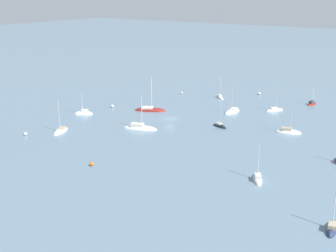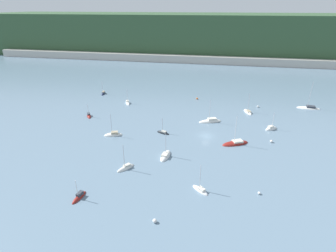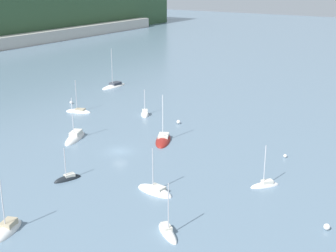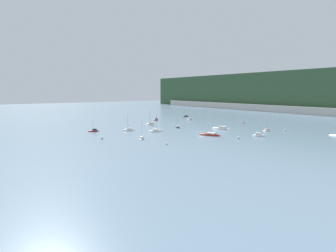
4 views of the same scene
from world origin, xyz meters
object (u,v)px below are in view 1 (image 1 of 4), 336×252
at_px(sailboat_1, 232,112).
at_px(sailboat_10, 220,98).
at_px(sailboat_5, 84,114).
at_px(sailboat_6, 257,180).
at_px(sailboat_4, 140,129).
at_px(sailboat_9, 61,131).
at_px(sailboat_11, 332,229).
at_px(mooring_buoy_3, 112,106).
at_px(sailboat_8, 312,104).
at_px(mooring_buoy_0, 25,134).
at_px(mooring_buoy_4, 92,164).
at_px(sailboat_12, 150,110).
at_px(mooring_buoy_1, 182,93).
at_px(sailboat_3, 275,111).
at_px(sailboat_13, 288,132).
at_px(mooring_buoy_2, 259,93).
at_px(sailboat_7, 220,127).

distance_m(sailboat_1, sailboat_10, 16.93).
distance_m(sailboat_5, sailboat_6, 58.42).
height_order(sailboat_4, sailboat_9, sailboat_4).
xyz_separation_m(sailboat_11, mooring_buoy_3, (70.75, -35.54, 0.32)).
bearing_deg(sailboat_8, mooring_buoy_0, 155.48).
height_order(sailboat_8, mooring_buoy_3, sailboat_8).
bearing_deg(sailboat_10, mooring_buoy_4, -42.75).
bearing_deg(mooring_buoy_3, sailboat_12, -164.06).
bearing_deg(mooring_buoy_1, sailboat_9, 88.37).
xyz_separation_m(sailboat_1, mooring_buoy_4, (4.06, 50.61, 0.32)).
bearing_deg(sailboat_1, sailboat_6, 38.76).
bearing_deg(sailboat_3, sailboat_6, -125.59).
bearing_deg(sailboat_4, sailboat_13, 7.59).
relative_size(sailboat_3, mooring_buoy_1, 12.45).
xyz_separation_m(sailboat_5, mooring_buoy_2, (-28.89, -48.57, 0.31)).
bearing_deg(sailboat_7, sailboat_9, -118.49).
distance_m(sailboat_1, sailboat_13, 21.43).
xyz_separation_m(sailboat_5, sailboat_12, (-12.32, -13.01, -0.03)).
bearing_deg(mooring_buoy_2, sailboat_10, 55.13).
relative_size(sailboat_12, mooring_buoy_2, 12.31).
distance_m(sailboat_7, mooring_buoy_0, 45.59).
height_order(sailboat_11, mooring_buoy_3, sailboat_11).
xyz_separation_m(sailboat_5, sailboat_6, (-56.43, 15.12, 0.00)).
xyz_separation_m(sailboat_8, sailboat_10, (25.85, 7.55, -0.02)).
xyz_separation_m(sailboat_11, sailboat_13, (21.24, -40.31, 0.01)).
bearing_deg(mooring_buoy_1, mooring_buoy_0, 84.07).
bearing_deg(sailboat_13, sailboat_3, 101.02).
bearing_deg(sailboat_6, sailboat_13, -18.69).
height_order(sailboat_12, mooring_buoy_4, sailboat_12).
distance_m(sailboat_11, mooring_buoy_2, 85.93).
bearing_deg(mooring_buoy_3, sailboat_13, -174.49).
distance_m(sailboat_8, sailboat_11, 74.85).
height_order(sailboat_13, mooring_buoy_1, sailboat_13).
xyz_separation_m(sailboat_7, sailboat_8, (-11.37, -34.70, 0.05)).
xyz_separation_m(sailboat_11, mooring_buoy_2, (43.32, -74.21, 0.32)).
height_order(sailboat_4, sailboat_8, sailboat_4).
height_order(sailboat_12, mooring_buoy_3, sailboat_12).
distance_m(sailboat_12, mooring_buoy_3, 11.30).
height_order(sailboat_11, mooring_buoy_4, sailboat_11).
relative_size(sailboat_12, mooring_buoy_0, 13.15).
bearing_deg(sailboat_9, sailboat_3, 124.57).
relative_size(sailboat_13, mooring_buoy_1, 13.04).
xyz_separation_m(sailboat_13, mooring_buoy_2, (22.08, -33.89, 0.31)).
relative_size(sailboat_7, sailboat_10, 0.84).
distance_m(sailboat_1, sailboat_3, 11.87).
distance_m(sailboat_1, mooring_buoy_2, 24.58).
xyz_separation_m(sailboat_6, mooring_buoy_2, (27.54, -63.69, 0.31)).
xyz_separation_m(sailboat_7, mooring_buoy_0, (33.39, 31.04, 0.31)).
height_order(sailboat_1, sailboat_6, sailboat_1).
height_order(sailboat_6, mooring_buoy_2, sailboat_6).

